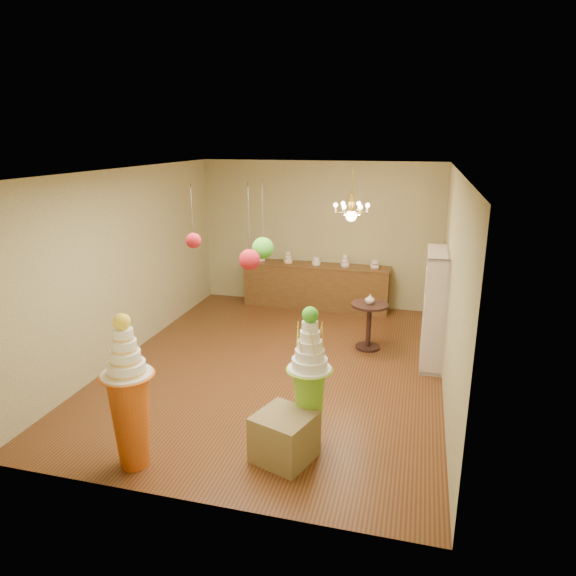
% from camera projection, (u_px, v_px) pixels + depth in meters
% --- Properties ---
extents(floor, '(6.50, 6.50, 0.00)m').
position_uv_depth(floor, '(278.00, 365.00, 8.09)').
color(floor, '#573117').
rests_on(floor, ground).
extents(ceiling, '(6.50, 6.50, 0.00)m').
position_uv_depth(ceiling, '(276.00, 171.00, 7.24)').
color(ceiling, white).
rests_on(ceiling, ground).
extents(wall_back, '(5.00, 0.04, 3.00)m').
position_uv_depth(wall_back, '(319.00, 235.00, 10.68)').
color(wall_back, tan).
rests_on(wall_back, ground).
extents(wall_front, '(5.00, 0.04, 3.00)m').
position_uv_depth(wall_front, '(180.00, 362.00, 4.65)').
color(wall_front, tan).
rests_on(wall_front, ground).
extents(wall_left, '(0.04, 6.50, 3.00)m').
position_uv_depth(wall_left, '(128.00, 263.00, 8.27)').
color(wall_left, tan).
rests_on(wall_left, ground).
extents(wall_right, '(0.04, 6.50, 3.00)m').
position_uv_depth(wall_right, '(451.00, 285.00, 7.06)').
color(wall_right, tan).
rests_on(wall_right, ground).
extents(pedestal_green, '(0.64, 0.64, 1.70)m').
position_uv_depth(pedestal_green, '(309.00, 390.00, 5.82)').
color(pedestal_green, '#78B928').
rests_on(pedestal_green, floor).
extents(pedestal_orange, '(0.59, 0.59, 1.76)m').
position_uv_depth(pedestal_orange, '(130.00, 407.00, 5.45)').
color(pedestal_orange, '#CE5A17').
rests_on(pedestal_orange, floor).
extents(burlap_riser, '(0.76, 0.76, 0.54)m').
position_uv_depth(burlap_riser, '(284.00, 437.00, 5.68)').
color(burlap_riser, olive).
rests_on(burlap_riser, floor).
extents(sideboard, '(3.04, 0.54, 1.16)m').
position_uv_depth(sideboard, '(316.00, 285.00, 10.71)').
color(sideboard, brown).
rests_on(sideboard, floor).
extents(shelving_unit, '(0.33, 1.20, 1.80)m').
position_uv_depth(shelving_unit, '(435.00, 307.00, 8.01)').
color(shelving_unit, beige).
rests_on(shelving_unit, floor).
extents(round_table, '(0.81, 0.81, 0.80)m').
position_uv_depth(round_table, '(369.00, 320.00, 8.59)').
color(round_table, black).
rests_on(round_table, floor).
extents(vase, '(0.20, 0.20, 0.17)m').
position_uv_depth(vase, '(370.00, 299.00, 8.49)').
color(vase, beige).
rests_on(vase, round_table).
extents(pom_red_left, '(0.24, 0.24, 0.97)m').
position_uv_depth(pom_red_left, '(250.00, 259.00, 5.72)').
color(pom_red_left, '#3A312A').
rests_on(pom_red_left, ceiling).
extents(pom_green_mid, '(0.26, 0.26, 0.96)m').
position_uv_depth(pom_green_mid, '(263.00, 248.00, 6.16)').
color(pom_green_mid, '#3A312A').
rests_on(pom_green_mid, ceiling).
extents(pom_red_right, '(0.16, 0.16, 0.68)m').
position_uv_depth(pom_red_right, '(193.00, 240.00, 5.45)').
color(pom_red_right, '#3A312A').
rests_on(pom_red_right, ceiling).
extents(chandelier, '(0.69, 0.69, 0.85)m').
position_uv_depth(chandelier, '(351.00, 213.00, 8.15)').
color(chandelier, gold).
rests_on(chandelier, ceiling).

